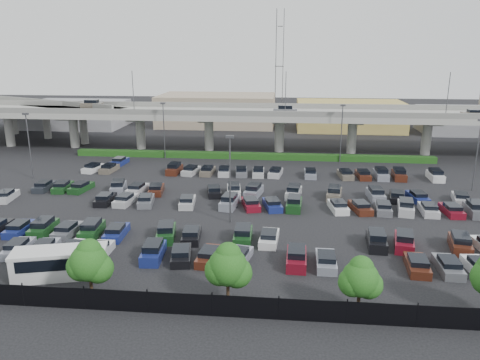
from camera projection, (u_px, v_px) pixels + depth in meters
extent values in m
plane|color=black|center=(237.00, 201.00, 62.45)|extent=(280.00, 280.00, 0.00)
cube|color=#999991|center=(254.00, 115.00, 91.16)|extent=(150.00, 13.00, 1.10)
cube|color=slate|center=(252.00, 113.00, 84.88)|extent=(150.00, 0.50, 1.00)
cube|color=slate|center=(256.00, 105.00, 96.86)|extent=(150.00, 0.50, 1.00)
cylinder|color=#999991|center=(9.00, 130.00, 97.02)|extent=(1.80, 1.80, 6.70)
cube|color=slate|center=(7.00, 115.00, 96.17)|extent=(2.60, 9.75, 0.50)
cylinder|color=#999991|center=(74.00, 131.00, 95.70)|extent=(1.80, 1.80, 6.70)
cube|color=slate|center=(72.00, 116.00, 94.85)|extent=(2.60, 9.75, 0.50)
cylinder|color=#999991|center=(141.00, 132.00, 94.38)|extent=(1.80, 1.80, 6.70)
cube|color=slate|center=(140.00, 117.00, 93.53)|extent=(2.60, 9.75, 0.50)
cylinder|color=#999991|center=(209.00, 134.00, 93.06)|extent=(1.80, 1.80, 6.70)
cube|color=slate|center=(209.00, 118.00, 92.21)|extent=(2.60, 9.75, 0.50)
cylinder|color=#999991|center=(279.00, 135.00, 91.74)|extent=(1.80, 1.80, 6.70)
cube|color=slate|center=(280.00, 119.00, 90.89)|extent=(2.60, 9.75, 0.50)
cylinder|color=#999991|center=(352.00, 136.00, 90.42)|extent=(1.80, 1.80, 6.70)
cube|color=slate|center=(353.00, 120.00, 89.57)|extent=(2.60, 9.75, 0.50)
cylinder|color=#999991|center=(427.00, 137.00, 89.10)|extent=(1.80, 1.80, 6.70)
cube|color=slate|center=(428.00, 121.00, 88.25)|extent=(2.60, 9.75, 0.50)
cube|color=#695F52|center=(92.00, 105.00, 96.94)|extent=(4.40, 1.82, 1.05)
cube|color=black|center=(92.00, 101.00, 96.72)|extent=(2.60, 1.60, 0.65)
cube|color=slate|center=(285.00, 111.00, 87.43)|extent=(4.40, 1.82, 1.05)
cube|color=black|center=(285.00, 107.00, 87.20)|extent=(2.60, 1.60, 0.65)
cube|color=#695F52|center=(474.00, 114.00, 84.25)|extent=(4.40, 1.82, 0.82)
cube|color=black|center=(475.00, 111.00, 84.08)|extent=(2.30, 1.60, 0.50)
cylinder|color=#47474C|center=(133.00, 93.00, 86.16)|extent=(0.14, 0.14, 8.00)
cylinder|color=#47474C|center=(286.00, 94.00, 83.52)|extent=(0.14, 0.14, 8.00)
cylinder|color=#47474C|center=(448.00, 96.00, 80.88)|extent=(0.14, 0.14, 8.00)
cube|color=#999991|center=(30.00, 105.00, 106.60)|extent=(50.93, 30.13, 1.10)
cube|color=slate|center=(30.00, 100.00, 106.31)|extent=(47.34, 22.43, 1.00)
cylinder|color=#999991|center=(13.00, 120.00, 111.08)|extent=(1.60, 1.60, 6.70)
cylinder|color=#999991|center=(47.00, 124.00, 105.20)|extent=(1.60, 1.60, 6.70)
cylinder|color=#999991|center=(84.00, 128.00, 99.31)|extent=(1.60, 1.60, 6.70)
cube|color=#143D12|center=(251.00, 156.00, 86.26)|extent=(66.00, 1.60, 1.10)
cube|color=black|center=(199.00, 305.00, 35.38)|extent=(70.00, 0.06, 1.80)
cylinder|color=black|center=(23.00, 294.00, 36.67)|extent=(0.10, 0.10, 2.00)
cylinder|color=black|center=(85.00, 298.00, 36.20)|extent=(0.10, 0.10, 2.00)
cylinder|color=black|center=(148.00, 301.00, 35.73)|extent=(0.10, 0.10, 2.00)
cylinder|color=black|center=(212.00, 304.00, 35.26)|extent=(0.10, 0.10, 2.00)
cylinder|color=black|center=(279.00, 308.00, 34.79)|extent=(0.10, 0.10, 2.00)
cylinder|color=black|center=(347.00, 311.00, 34.32)|extent=(0.10, 0.10, 2.00)
cylinder|color=black|center=(417.00, 315.00, 33.84)|extent=(0.10, 0.10, 2.00)
cylinder|color=#332316|center=(92.00, 289.00, 37.48)|extent=(0.26, 0.26, 1.96)
sphere|color=#1B4E14|center=(89.00, 262.00, 36.83)|extent=(3.04, 3.04, 3.04)
sphere|color=#1B4E14|center=(99.00, 268.00, 37.01)|extent=(2.39, 2.39, 2.39)
sphere|color=#1B4E14|center=(82.00, 266.00, 36.90)|extent=(2.39, 2.39, 2.39)
sphere|color=#1B4E14|center=(89.00, 251.00, 36.71)|extent=(2.06, 2.06, 2.06)
cylinder|color=#332316|center=(228.00, 294.00, 36.71)|extent=(0.26, 0.26, 1.97)
sphere|color=#1B4E14|center=(228.00, 266.00, 36.06)|extent=(3.07, 3.07, 3.07)
sphere|color=#1B4E14|center=(237.00, 273.00, 36.24)|extent=(2.41, 2.41, 2.41)
sphere|color=#1B4E14|center=(220.00, 270.00, 36.13)|extent=(2.41, 2.41, 2.41)
sphere|color=#1B4E14|center=(228.00, 255.00, 35.94)|extent=(2.08, 2.08, 2.08)
cylinder|color=#332316|center=(358.00, 305.00, 35.38)|extent=(0.26, 0.26, 1.80)
sphere|color=#1B4E14|center=(360.00, 279.00, 34.79)|extent=(2.79, 2.79, 2.79)
sphere|color=#1B4E14|center=(368.00, 284.00, 34.96)|extent=(2.19, 2.19, 2.19)
sphere|color=#1B4E14|center=(353.00, 282.00, 34.85)|extent=(2.19, 2.19, 2.19)
sphere|color=#1B4E14|center=(361.00, 268.00, 34.69)|extent=(1.89, 1.89, 1.89)
cube|color=silver|center=(60.00, 264.00, 41.44)|extent=(8.37, 4.62, 2.32)
cube|color=black|center=(60.00, 259.00, 41.29)|extent=(7.32, 4.40, 1.05)
cube|color=silver|center=(59.00, 251.00, 41.09)|extent=(8.50, 4.76, 0.28)
cube|color=gray|center=(19.00, 249.00, 46.50)|extent=(2.22, 4.55, 0.82)
cube|color=black|center=(17.00, 244.00, 46.14)|extent=(1.81, 2.44, 0.50)
cube|color=gray|center=(45.00, 250.00, 46.24)|extent=(2.42, 4.61, 0.82)
cube|color=black|center=(43.00, 245.00, 45.88)|extent=(1.91, 2.50, 0.50)
cube|color=white|center=(72.00, 251.00, 45.98)|extent=(2.35, 4.59, 0.82)
cube|color=black|center=(70.00, 246.00, 45.62)|extent=(1.87, 2.48, 0.50)
cube|color=silver|center=(99.00, 252.00, 45.72)|extent=(1.82, 4.40, 0.82)
cube|color=black|center=(97.00, 247.00, 45.36)|extent=(1.60, 2.30, 0.50)
cube|color=navy|center=(153.00, 253.00, 45.17)|extent=(2.11, 4.51, 1.05)
cube|color=black|center=(153.00, 246.00, 44.95)|extent=(1.77, 2.70, 0.65)
cube|color=black|center=(181.00, 256.00, 44.95)|extent=(2.53, 4.64, 0.82)
cube|color=black|center=(181.00, 250.00, 44.59)|extent=(1.96, 2.54, 0.50)
cube|color=#4E2114|center=(210.00, 257.00, 44.69)|extent=(2.27, 4.57, 0.82)
cube|color=black|center=(209.00, 252.00, 44.33)|extent=(1.83, 2.45, 0.50)
cube|color=gray|center=(238.00, 258.00, 44.43)|extent=(2.66, 4.68, 0.82)
cube|color=black|center=(238.00, 253.00, 44.07)|extent=(2.03, 2.57, 0.50)
cube|color=maroon|center=(296.00, 259.00, 43.88)|extent=(1.95, 4.45, 1.05)
cube|color=black|center=(297.00, 251.00, 43.66)|extent=(1.68, 2.65, 0.65)
cube|color=gray|center=(326.00, 262.00, 43.65)|extent=(1.91, 4.44, 0.82)
cube|color=black|center=(326.00, 257.00, 43.29)|extent=(1.65, 2.33, 0.50)
cube|color=#4E2114|center=(417.00, 266.00, 42.87)|extent=(2.15, 4.52, 0.82)
cube|color=black|center=(418.00, 260.00, 42.51)|extent=(1.77, 2.41, 0.50)
cube|color=slate|center=(448.00, 267.00, 42.61)|extent=(1.86, 4.41, 0.82)
cube|color=black|center=(449.00, 262.00, 42.25)|extent=(1.62, 2.31, 0.50)
cube|color=white|center=(479.00, 268.00, 42.35)|extent=(2.11, 4.51, 0.82)
cube|color=navy|center=(20.00, 229.00, 51.55)|extent=(1.92, 4.44, 0.82)
cube|color=black|center=(18.00, 224.00, 51.19)|extent=(1.65, 2.34, 0.50)
cube|color=#18441B|center=(44.00, 229.00, 51.26)|extent=(2.06, 4.49, 1.05)
cube|color=black|center=(43.00, 222.00, 51.04)|extent=(1.74, 2.68, 0.65)
cube|color=slate|center=(68.00, 231.00, 51.03)|extent=(1.95, 4.45, 0.82)
cube|color=black|center=(66.00, 226.00, 50.67)|extent=(1.67, 2.35, 0.50)
cube|color=#18441B|center=(92.00, 231.00, 50.74)|extent=(2.22, 4.55, 1.05)
cube|color=black|center=(91.00, 224.00, 50.52)|extent=(1.84, 2.74, 0.65)
cube|color=navy|center=(116.00, 233.00, 50.51)|extent=(2.03, 4.48, 0.82)
cube|color=black|center=(115.00, 228.00, 50.15)|extent=(1.71, 2.37, 0.50)
cube|color=#18441B|center=(166.00, 234.00, 49.96)|extent=(2.54, 4.64, 1.05)
cube|color=black|center=(166.00, 227.00, 49.74)|extent=(2.02, 2.83, 0.65)
cube|color=black|center=(192.00, 236.00, 49.74)|extent=(2.24, 4.56, 0.82)
cube|color=black|center=(191.00, 231.00, 49.38)|extent=(1.82, 2.45, 0.50)
cube|color=#18441B|center=(243.00, 237.00, 49.19)|extent=(1.92, 4.44, 1.05)
cube|color=black|center=(243.00, 229.00, 48.96)|extent=(1.66, 2.64, 0.65)
cube|color=white|center=(269.00, 239.00, 48.96)|extent=(2.08, 4.50, 0.82)
cube|color=black|center=(269.00, 234.00, 48.60)|extent=(1.74, 2.39, 0.50)
cube|color=black|center=(376.00, 242.00, 47.89)|extent=(2.17, 4.53, 1.05)
cube|color=black|center=(377.00, 234.00, 47.67)|extent=(1.81, 2.72, 0.65)
cube|color=maroon|center=(404.00, 243.00, 47.63)|extent=(2.66, 4.67, 1.05)
cube|color=black|center=(405.00, 235.00, 47.41)|extent=(2.09, 2.87, 0.65)
cube|color=#4E2114|center=(460.00, 245.00, 47.11)|extent=(2.59, 4.66, 1.05)
cube|color=black|center=(461.00, 237.00, 46.89)|extent=(2.05, 2.85, 0.65)
cube|color=silver|center=(7.00, 197.00, 62.87)|extent=(2.39, 4.60, 0.82)
cube|color=black|center=(5.00, 193.00, 62.51)|extent=(1.90, 2.49, 0.50)
cube|color=black|center=(105.00, 200.00, 61.57)|extent=(2.01, 4.47, 0.82)
cube|color=black|center=(104.00, 196.00, 61.21)|extent=(1.70, 2.37, 0.50)
cube|color=silver|center=(126.00, 201.00, 61.31)|extent=(2.24, 4.56, 0.82)
cube|color=black|center=(125.00, 196.00, 60.95)|extent=(1.82, 2.44, 0.50)
cube|color=slate|center=(146.00, 201.00, 61.05)|extent=(2.54, 4.64, 0.82)
cube|color=black|center=(145.00, 197.00, 60.69)|extent=(1.97, 2.54, 0.50)
cube|color=silver|center=(187.00, 202.00, 60.54)|extent=(2.26, 4.56, 0.82)
cube|color=black|center=(187.00, 198.00, 60.17)|extent=(1.83, 2.45, 0.50)
cube|color=gray|center=(230.00, 203.00, 59.99)|extent=(2.32, 4.58, 1.05)
cube|color=black|center=(229.00, 197.00, 59.76)|extent=(1.89, 2.77, 0.65)
cube|color=maroon|center=(251.00, 204.00, 59.76)|extent=(2.87, 4.72, 0.82)
cube|color=black|center=(251.00, 200.00, 59.40)|extent=(2.13, 2.63, 0.50)
cube|color=navy|center=(272.00, 205.00, 59.50)|extent=(2.82, 4.71, 0.82)
cube|color=black|center=(272.00, 201.00, 59.14)|extent=(2.11, 2.62, 0.50)
cube|color=#18441B|center=(294.00, 205.00, 59.21)|extent=(2.14, 4.52, 1.05)
cube|color=black|center=(294.00, 199.00, 58.99)|extent=(1.79, 2.71, 0.65)
cube|color=white|center=(338.00, 207.00, 58.72)|extent=(2.44, 4.62, 0.82)
cube|color=black|center=(339.00, 203.00, 58.36)|extent=(1.92, 2.51, 0.50)
cube|color=#4E2114|center=(360.00, 208.00, 58.46)|extent=(2.71, 4.68, 0.82)
cube|color=black|center=(361.00, 204.00, 58.10)|extent=(2.05, 2.59, 0.50)
cube|color=slate|center=(383.00, 209.00, 58.20)|extent=(2.15, 4.53, 0.82)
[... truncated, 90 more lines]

